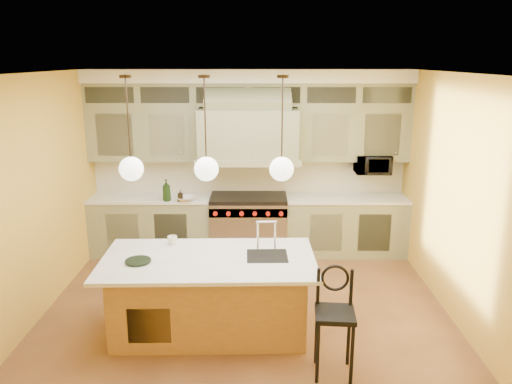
{
  "coord_description": "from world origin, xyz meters",
  "views": [
    {
      "loc": [
        0.15,
        -5.43,
        3.06
      ],
      "look_at": [
        0.12,
        0.7,
        1.41
      ],
      "focal_mm": 35.0,
      "sensor_mm": 36.0,
      "label": 1
    }
  ],
  "objects_px": {
    "range": "(249,224)",
    "kitchen_island": "(210,293)",
    "microwave": "(373,164)",
    "counter_stool": "(335,315)"
  },
  "relations": [
    {
      "from": "range",
      "to": "kitchen_island",
      "type": "relative_size",
      "value": 0.5
    },
    {
      "from": "range",
      "to": "microwave",
      "type": "xyz_separation_m",
      "value": [
        1.95,
        0.11,
        0.96
      ]
    },
    {
      "from": "counter_stool",
      "to": "microwave",
      "type": "bearing_deg",
      "value": 76.7
    },
    {
      "from": "counter_stool",
      "to": "microwave",
      "type": "distance_m",
      "value": 3.54
    },
    {
      "from": "kitchen_island",
      "to": "microwave",
      "type": "bearing_deg",
      "value": 45.5
    },
    {
      "from": "kitchen_island",
      "to": "microwave",
      "type": "distance_m",
      "value": 3.57
    },
    {
      "from": "range",
      "to": "counter_stool",
      "type": "bearing_deg",
      "value": -74.12
    },
    {
      "from": "kitchen_island",
      "to": "counter_stool",
      "type": "xyz_separation_m",
      "value": [
        1.3,
        -0.78,
        0.15
      ]
    },
    {
      "from": "range",
      "to": "kitchen_island",
      "type": "bearing_deg",
      "value": -99.35
    },
    {
      "from": "kitchen_island",
      "to": "counter_stool",
      "type": "relative_size",
      "value": 2.17
    }
  ]
}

